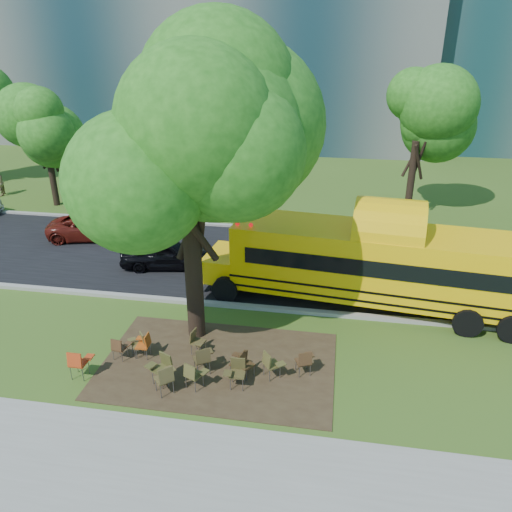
% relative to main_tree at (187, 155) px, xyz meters
% --- Properties ---
extents(ground, '(160.00, 160.00, 0.00)m').
position_rel_main_tree_xyz_m(ground, '(0.10, -1.02, -6.04)').
color(ground, '#3D5A1C').
rests_on(ground, ground).
extents(sidewalk, '(60.00, 4.00, 0.04)m').
position_rel_main_tree_xyz_m(sidewalk, '(0.10, -6.02, -6.02)').
color(sidewalk, gray).
rests_on(sidewalk, ground).
extents(dirt_patch, '(7.00, 4.50, 0.03)m').
position_rel_main_tree_xyz_m(dirt_patch, '(1.10, -1.52, -6.03)').
color(dirt_patch, '#382819').
rests_on(dirt_patch, ground).
extents(asphalt_road, '(80.00, 8.00, 0.04)m').
position_rel_main_tree_xyz_m(asphalt_road, '(0.10, 5.98, -6.02)').
color(asphalt_road, black).
rests_on(asphalt_road, ground).
extents(kerb_near, '(80.00, 0.25, 0.14)m').
position_rel_main_tree_xyz_m(kerb_near, '(0.10, 1.98, -5.97)').
color(kerb_near, gray).
rests_on(kerb_near, ground).
extents(kerb_far, '(80.00, 0.25, 0.14)m').
position_rel_main_tree_xyz_m(kerb_far, '(0.10, 10.08, -5.97)').
color(kerb_far, gray).
rests_on(kerb_far, ground).
extents(building_main, '(38.00, 16.00, 22.00)m').
position_rel_main_tree_xyz_m(building_main, '(-7.90, 34.98, 4.96)').
color(building_main, slate).
rests_on(building_main, ground).
extents(bg_tree_0, '(5.20, 5.20, 7.18)m').
position_rel_main_tree_xyz_m(bg_tree_0, '(-11.90, 11.98, -1.47)').
color(bg_tree_0, black).
rests_on(bg_tree_0, ground).
extents(bg_tree_2, '(4.80, 4.80, 6.62)m').
position_rel_main_tree_xyz_m(bg_tree_2, '(-4.90, 14.98, -1.83)').
color(bg_tree_2, black).
rests_on(bg_tree_2, ground).
extents(bg_tree_3, '(5.60, 5.60, 7.84)m').
position_rel_main_tree_xyz_m(bg_tree_3, '(8.10, 12.98, -1.01)').
color(bg_tree_3, black).
rests_on(bg_tree_3, ground).
extents(main_tree, '(7.07, 7.07, 9.60)m').
position_rel_main_tree_xyz_m(main_tree, '(0.00, 0.00, 0.00)').
color(main_tree, black).
rests_on(main_tree, ground).
extents(school_bus, '(12.27, 3.90, 2.95)m').
position_rel_main_tree_xyz_m(school_bus, '(6.03, 2.99, -4.34)').
color(school_bus, '#FFC008').
rests_on(school_bus, ground).
extents(chair_0, '(0.61, 0.55, 0.94)m').
position_rel_main_tree_xyz_m(chair_0, '(-2.72, -2.81, -5.46)').
color(chair_0, '#BB3914').
rests_on(chair_0, ground).
extents(chair_1, '(0.57, 0.46, 0.79)m').
position_rel_main_tree_xyz_m(chair_1, '(-1.93, -1.78, -5.56)').
color(chair_1, '#4E301C').
rests_on(chair_1, ground).
extents(chair_2, '(0.64, 0.81, 0.94)m').
position_rel_main_tree_xyz_m(chair_2, '(-0.01, -3.06, -5.46)').
color(chair_2, brown).
rests_on(chair_2, ground).
extents(chair_3, '(0.79, 0.62, 0.95)m').
position_rel_main_tree_xyz_m(chair_3, '(-0.26, -2.61, -5.45)').
color(chair_3, '#45431E').
rests_on(chair_3, ground).
extents(chair_4, '(0.71, 0.56, 0.87)m').
position_rel_main_tree_xyz_m(chair_4, '(0.70, -2.74, -5.50)').
color(chair_4, '#4F4922').
rests_on(chair_4, ground).
extents(chair_5, '(0.59, 0.55, 0.90)m').
position_rel_main_tree_xyz_m(chair_5, '(1.86, -2.41, -5.49)').
color(chair_5, '#443C1D').
rests_on(chair_5, ground).
extents(chair_6, '(0.48, 0.62, 0.81)m').
position_rel_main_tree_xyz_m(chair_6, '(1.84, -1.89, -5.54)').
color(chair_6, '#3D2816').
rests_on(chair_6, ground).
extents(chair_7, '(0.75, 0.59, 0.88)m').
position_rel_main_tree_xyz_m(chair_7, '(2.76, -1.90, -5.50)').
color(chair_7, brown).
rests_on(chair_7, ground).
extents(chair_8, '(0.49, 0.54, 0.83)m').
position_rel_main_tree_xyz_m(chair_8, '(-1.22, -1.51, -5.53)').
color(chair_8, '#AA4812').
rests_on(chair_8, ground).
extents(chair_9, '(0.65, 0.52, 0.77)m').
position_rel_main_tree_xyz_m(chair_9, '(-1.44, -1.43, -5.57)').
color(chair_9, brown).
rests_on(chair_9, ground).
extents(chair_10, '(0.49, 0.62, 0.83)m').
position_rel_main_tree_xyz_m(chair_10, '(0.30, -1.08, -5.53)').
color(chair_10, '#4D4121').
rests_on(chair_10, ground).
extents(chair_11, '(0.62, 0.77, 0.93)m').
position_rel_main_tree_xyz_m(chair_11, '(0.78, -2.01, -5.47)').
color(chair_11, '#453A1E').
rests_on(chair_11, ground).
extents(chair_12, '(0.53, 0.67, 0.78)m').
position_rel_main_tree_xyz_m(chair_12, '(2.00, -1.92, -5.56)').
color(chair_12, '#3D2A15').
rests_on(chair_12, ground).
extents(chair_13, '(0.58, 0.67, 0.85)m').
position_rel_main_tree_xyz_m(chair_13, '(3.71, -1.58, -5.52)').
color(chair_13, '#492F1A').
rests_on(chair_13, ground).
extents(black_car, '(3.98, 2.13, 1.29)m').
position_rel_main_tree_xyz_m(black_car, '(-2.73, 4.89, -5.40)').
color(black_car, black).
rests_on(black_car, ground).
extents(bg_car_red, '(4.60, 2.88, 1.19)m').
position_rel_main_tree_xyz_m(bg_car_red, '(-7.31, 7.48, -5.45)').
color(bg_car_red, '#55150E').
rests_on(bg_car_red, ground).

